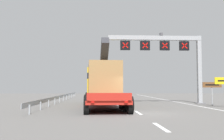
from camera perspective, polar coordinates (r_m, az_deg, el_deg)
The scene contains 7 objects.
ground at distance 17.37m, azimuth 5.68°, elevation -9.13°, with size 112.00×112.00×0.00m, color slate.
lane_markings at distance 39.65m, azimuth 0.81°, elevation -6.07°, with size 0.20×59.46×0.01m.
edge_line_right at distance 30.44m, azimuth 13.92°, elevation -6.69°, with size 0.20×63.00×0.01m, color silver.
overhead_lane_gantry at distance 28.34m, azimuth 11.81°, elevation 4.27°, with size 9.89×0.90×7.27m.
heavy_haul_truck_red at distance 23.88m, azimuth -2.18°, elevation -2.88°, with size 3.53×14.15×5.30m.
tourist_info_sign_brown at distance 25.48m, azimuth 20.49°, elevation -3.50°, with size 1.73×0.15×2.11m.
guardrail_left at distance 32.88m, azimuth -10.39°, elevation -5.53°, with size 0.13×34.99×0.76m.
Camera 1 is at (-2.58, -17.10, 1.65)m, focal length 43.03 mm.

